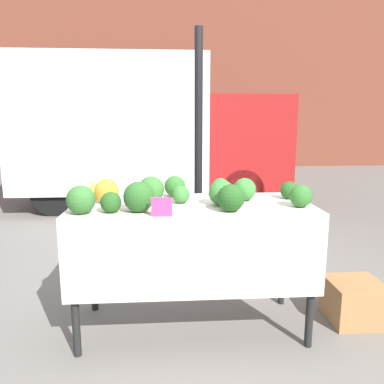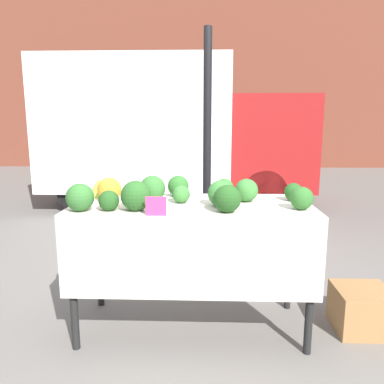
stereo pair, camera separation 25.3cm
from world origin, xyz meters
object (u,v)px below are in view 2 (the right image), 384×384
(orange_cauliflower, at_px, (109,189))
(produce_crate, at_px, (362,310))
(price_sign, at_px, (156,206))
(parked_truck, at_px, (168,130))

(orange_cauliflower, xyz_separation_m, produce_crate, (1.79, -0.06, -0.84))
(orange_cauliflower, relative_size, price_sign, 1.36)
(parked_truck, relative_size, produce_crate, 11.91)
(orange_cauliflower, xyz_separation_m, price_sign, (0.38, -0.40, -0.03))
(produce_crate, bearing_deg, price_sign, -166.44)
(orange_cauliflower, distance_m, price_sign, 0.56)
(parked_truck, height_order, produce_crate, parked_truck)
(parked_truck, xyz_separation_m, price_sign, (0.37, -4.53, -0.34))
(price_sign, bearing_deg, produce_crate, 13.56)
(price_sign, bearing_deg, parked_truck, 94.62)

